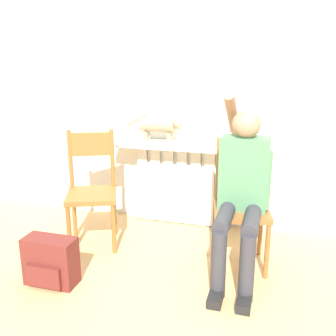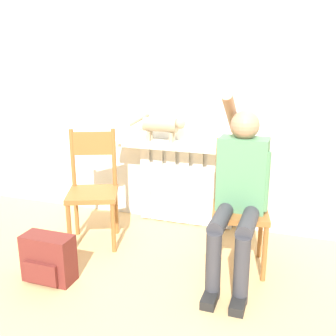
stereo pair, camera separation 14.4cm
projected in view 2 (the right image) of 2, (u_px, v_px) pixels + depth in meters
name	position (u px, v px, depth m)	size (l,w,h in m)	color
ground_plane	(136.00, 288.00, 2.68)	(12.00, 12.00, 0.00)	tan
wall_with_window	(189.00, 76.00, 3.42)	(7.00, 0.06, 2.70)	silver
radiator	(185.00, 186.00, 3.62)	(0.88, 0.08, 0.74)	silver
windowsill	(183.00, 146.00, 3.44)	(1.26, 0.25, 0.05)	white
window_glass	(188.00, 76.00, 3.39)	(1.21, 0.01, 1.14)	white
chair_left	(93.00, 187.00, 3.24)	(0.52, 0.52, 0.94)	brown
chair_right	(240.00, 205.00, 2.87)	(0.46, 0.46, 0.94)	brown
person	(240.00, 187.00, 2.70)	(0.36, 1.01, 1.31)	#333338
cat	(163.00, 125.00, 3.44)	(0.53, 0.13, 0.25)	#9E896B
backpack	(48.00, 259.00, 2.73)	(0.36, 0.20, 0.34)	maroon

